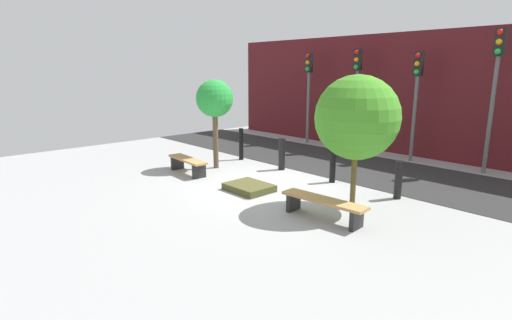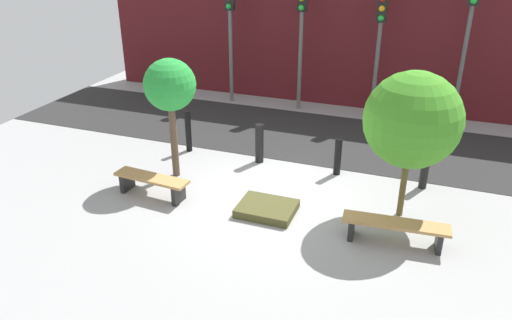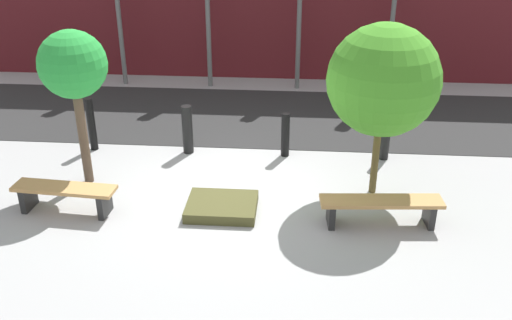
{
  "view_description": "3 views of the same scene",
  "coord_description": "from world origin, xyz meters",
  "px_view_note": "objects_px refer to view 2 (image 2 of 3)",
  "views": [
    {
      "loc": [
        7.4,
        -7.21,
        3.06
      ],
      "look_at": [
        0.25,
        -0.65,
        0.85
      ],
      "focal_mm": 28.0,
      "sensor_mm": 36.0,
      "label": 1
    },
    {
      "loc": [
        2.84,
        -8.96,
        5.32
      ],
      "look_at": [
        -0.22,
        -0.69,
        1.16
      ],
      "focal_mm": 35.0,
      "sensor_mm": 36.0,
      "label": 2
    },
    {
      "loc": [
        1.19,
        -8.7,
        4.91
      ],
      "look_at": [
        0.55,
        -0.48,
        0.88
      ],
      "focal_mm": 40.0,
      "sensor_mm": 36.0,
      "label": 3
    }
  ],
  "objects_px": {
    "traffic_light_mid_west": "(301,26)",
    "traffic_light_east": "(469,27)",
    "tree_behind_left_bench": "(170,87)",
    "planter_bed": "(267,209)",
    "bollard_center": "(338,157)",
    "traffic_light_west": "(230,23)",
    "tree_behind_right_bench": "(413,120)",
    "bollard_left": "(259,143)",
    "bollard_right": "(425,169)",
    "traffic_light_mid_east": "(380,35)",
    "bench_left": "(152,182)",
    "bench_right": "(395,228)",
    "bollard_far_left": "(188,131)"
  },
  "relations": [
    {
      "from": "tree_behind_left_bench",
      "to": "bollard_right",
      "type": "distance_m",
      "value": 5.87
    },
    {
      "from": "bollard_center",
      "to": "bollard_right",
      "type": "relative_size",
      "value": 0.95
    },
    {
      "from": "bollard_right",
      "to": "traffic_light_east",
      "type": "distance_m",
      "value": 4.82
    },
    {
      "from": "traffic_light_west",
      "to": "traffic_light_mid_east",
      "type": "height_order",
      "value": "traffic_light_west"
    },
    {
      "from": "bench_left",
      "to": "tree_behind_right_bench",
      "type": "height_order",
      "value": "tree_behind_right_bench"
    },
    {
      "from": "tree_behind_left_bench",
      "to": "traffic_light_mid_west",
      "type": "height_order",
      "value": "traffic_light_mid_west"
    },
    {
      "from": "tree_behind_left_bench",
      "to": "bollard_left",
      "type": "distance_m",
      "value": 2.66
    },
    {
      "from": "tree_behind_left_bench",
      "to": "traffic_light_mid_west",
      "type": "distance_m",
      "value": 5.69
    },
    {
      "from": "tree_behind_right_bench",
      "to": "traffic_light_mid_west",
      "type": "distance_m",
      "value": 6.66
    },
    {
      "from": "tree_behind_left_bench",
      "to": "bollard_right",
      "type": "height_order",
      "value": "tree_behind_left_bench"
    },
    {
      "from": "traffic_light_west",
      "to": "traffic_light_mid_west",
      "type": "relative_size",
      "value": 0.98
    },
    {
      "from": "planter_bed",
      "to": "bollard_far_left",
      "type": "relative_size",
      "value": 1.05
    },
    {
      "from": "tree_behind_right_bench",
      "to": "traffic_light_west",
      "type": "bearing_deg",
      "value": 137.53
    },
    {
      "from": "bollard_center",
      "to": "traffic_light_west",
      "type": "height_order",
      "value": "traffic_light_west"
    },
    {
      "from": "planter_bed",
      "to": "traffic_light_east",
      "type": "height_order",
      "value": "traffic_light_east"
    },
    {
      "from": "traffic_light_mid_west",
      "to": "bollard_far_left",
      "type": "bearing_deg",
      "value": -112.99
    },
    {
      "from": "bollard_far_left",
      "to": "traffic_light_west",
      "type": "height_order",
      "value": "traffic_light_west"
    },
    {
      "from": "bollard_right",
      "to": "traffic_light_west",
      "type": "height_order",
      "value": "traffic_light_west"
    },
    {
      "from": "tree_behind_right_bench",
      "to": "traffic_light_east",
      "type": "distance_m",
      "value": 5.64
    },
    {
      "from": "traffic_light_mid_west",
      "to": "traffic_light_east",
      "type": "relative_size",
      "value": 0.9
    },
    {
      "from": "bollard_center",
      "to": "traffic_light_west",
      "type": "bearing_deg",
      "value": 136.93
    },
    {
      "from": "tree_behind_right_bench",
      "to": "bollard_far_left",
      "type": "bearing_deg",
      "value": 166.02
    },
    {
      "from": "bollard_center",
      "to": "bollard_right",
      "type": "height_order",
      "value": "bollard_right"
    },
    {
      "from": "bollard_left",
      "to": "traffic_light_mid_east",
      "type": "height_order",
      "value": "traffic_light_mid_east"
    },
    {
      "from": "bollard_far_left",
      "to": "traffic_light_mid_east",
      "type": "distance_m",
      "value": 6.12
    },
    {
      "from": "planter_bed",
      "to": "bollard_center",
      "type": "height_order",
      "value": "bollard_center"
    },
    {
      "from": "planter_bed",
      "to": "bollard_right",
      "type": "height_order",
      "value": "bollard_right"
    },
    {
      "from": "bollard_right",
      "to": "traffic_light_mid_west",
      "type": "relative_size",
      "value": 0.25
    },
    {
      "from": "bollard_left",
      "to": "traffic_light_west",
      "type": "height_order",
      "value": "traffic_light_west"
    },
    {
      "from": "planter_bed",
      "to": "traffic_light_mid_west",
      "type": "xyz_separation_m",
      "value": [
        -1.15,
        6.36,
        2.53
      ]
    },
    {
      "from": "bench_right",
      "to": "planter_bed",
      "type": "height_order",
      "value": "bench_right"
    },
    {
      "from": "bollard_right",
      "to": "traffic_light_mid_east",
      "type": "relative_size",
      "value": 0.26
    },
    {
      "from": "bench_right",
      "to": "planter_bed",
      "type": "relative_size",
      "value": 1.69
    },
    {
      "from": "bench_right",
      "to": "traffic_light_mid_west",
      "type": "xyz_separation_m",
      "value": [
        -3.7,
        6.56,
        2.29
      ]
    },
    {
      "from": "planter_bed",
      "to": "tree_behind_left_bench",
      "type": "relative_size",
      "value": 0.41
    },
    {
      "from": "bench_right",
      "to": "bollard_left",
      "type": "distance_m",
      "value": 4.27
    },
    {
      "from": "planter_bed",
      "to": "bollard_center",
      "type": "relative_size",
      "value": 1.28
    },
    {
      "from": "traffic_light_mid_west",
      "to": "planter_bed",
      "type": "bearing_deg",
      "value": -79.72
    },
    {
      "from": "bench_right",
      "to": "tree_behind_left_bench",
      "type": "height_order",
      "value": "tree_behind_left_bench"
    },
    {
      "from": "bollard_left",
      "to": "traffic_light_west",
      "type": "relative_size",
      "value": 0.27
    },
    {
      "from": "bench_left",
      "to": "planter_bed",
      "type": "bearing_deg",
      "value": 8.82
    },
    {
      "from": "bollard_left",
      "to": "bollard_center",
      "type": "height_order",
      "value": "bollard_left"
    },
    {
      "from": "bollard_left",
      "to": "traffic_light_mid_west",
      "type": "distance_m",
      "value": 4.66
    },
    {
      "from": "tree_behind_right_bench",
      "to": "bollard_left",
      "type": "relative_size",
      "value": 3.0
    },
    {
      "from": "bench_right",
      "to": "bollard_right",
      "type": "xyz_separation_m",
      "value": [
        0.36,
        2.42,
        0.14
      ]
    },
    {
      "from": "bollard_left",
      "to": "bollard_center",
      "type": "xyz_separation_m",
      "value": [
        1.94,
        0.0,
        -0.05
      ]
    },
    {
      "from": "tree_behind_right_bench",
      "to": "bollard_center",
      "type": "relative_size",
      "value": 3.32
    },
    {
      "from": "bench_left",
      "to": "bollard_center",
      "type": "distance_m",
      "value": 4.27
    },
    {
      "from": "planter_bed",
      "to": "bench_left",
      "type": "bearing_deg",
      "value": -175.51
    },
    {
      "from": "tree_behind_left_bench",
      "to": "traffic_light_mid_east",
      "type": "height_order",
      "value": "traffic_light_mid_east"
    }
  ]
}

